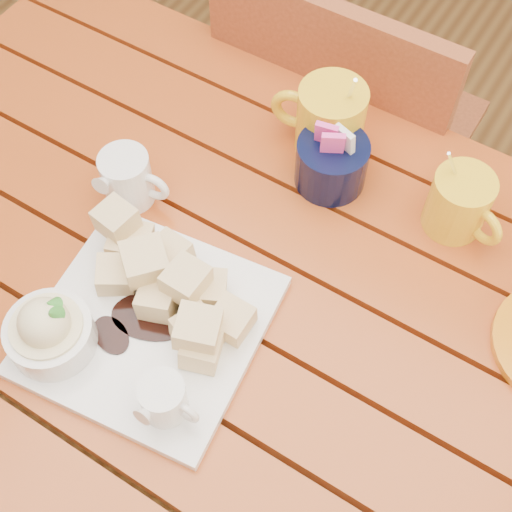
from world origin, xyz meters
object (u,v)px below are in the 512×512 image
Objects in this scene: table at (221,307)px; dessert_plate at (130,319)px; coffee_mug_right at (460,203)px; chair_far at (342,137)px; coffee_mug_left at (328,118)px.

table is 3.93× the size of dessert_plate.
dessert_plate is 2.19× the size of coffee_mug_right.
table is at bearing 95.17° from chair_far.
table is at bearing -112.97° from coffee_mug_right.
dessert_plate is 0.69m from chair_far.
table is 0.37m from coffee_mug_right.
dessert_plate is at bearing -108.52° from coffee_mug_left.
chair_far is at bearing 95.81° from coffee_mug_left.
chair_far is at bearing 95.89° from table.
coffee_mug_left is 0.22m from coffee_mug_right.
coffee_mug_right is at bearing 45.14° from table.
coffee_mug_left reaches higher than coffee_mug_right.
coffee_mug_left is at bearing 86.69° from table.
dessert_plate reaches higher than table.
table is 0.20m from dessert_plate.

